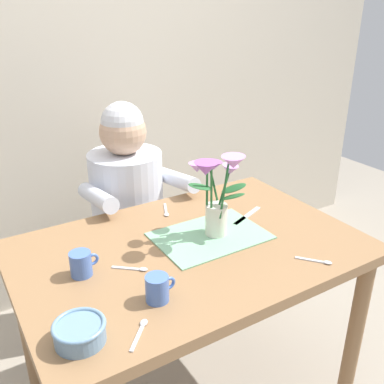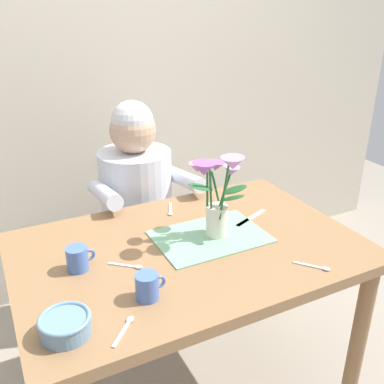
% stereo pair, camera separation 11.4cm
% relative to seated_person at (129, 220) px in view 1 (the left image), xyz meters
% --- Properties ---
extents(wood_panel_backdrop, '(4.00, 0.10, 2.50)m').
position_rel_seated_person_xyz_m(wood_panel_backdrop, '(-0.03, 0.43, 0.69)').
color(wood_panel_backdrop, beige).
rests_on(wood_panel_backdrop, ground_plane).
extents(dining_table, '(1.20, 0.80, 0.74)m').
position_rel_seated_person_xyz_m(dining_table, '(-0.03, -0.62, 0.08)').
color(dining_table, olive).
rests_on(dining_table, ground_plane).
extents(seated_person, '(0.45, 0.47, 1.14)m').
position_rel_seated_person_xyz_m(seated_person, '(0.00, 0.00, 0.00)').
color(seated_person, '#4C4C56').
rests_on(seated_person, ground_plane).
extents(striped_placemat, '(0.40, 0.28, 0.00)m').
position_rel_seated_person_xyz_m(striped_placemat, '(0.07, -0.60, 0.18)').
color(striped_placemat, '#7AB289').
rests_on(striped_placemat, dining_table).
extents(flower_vase, '(0.24, 0.22, 0.32)m').
position_rel_seated_person_xyz_m(flower_vase, '(0.09, -0.61, 0.36)').
color(flower_vase, silver).
rests_on(flower_vase, dining_table).
extents(ceramic_bowl, '(0.14, 0.14, 0.06)m').
position_rel_seated_person_xyz_m(ceramic_bowl, '(-0.51, -0.87, 0.21)').
color(ceramic_bowl, '#6689A8').
rests_on(ceramic_bowl, dining_table).
extents(dinner_knife, '(0.18, 0.09, 0.00)m').
position_rel_seated_person_xyz_m(dinner_knife, '(0.28, -0.54, 0.18)').
color(dinner_knife, silver).
rests_on(dinner_knife, dining_table).
extents(coffee_cup, '(0.09, 0.07, 0.08)m').
position_rel_seated_person_xyz_m(coffee_cup, '(-0.26, -0.82, 0.22)').
color(coffee_cup, '#476BB7').
rests_on(coffee_cup, dining_table).
extents(tea_cup, '(0.09, 0.07, 0.08)m').
position_rel_seated_person_xyz_m(tea_cup, '(-0.41, -0.59, 0.22)').
color(tea_cup, '#476BB7').
rests_on(tea_cup, dining_table).
extents(spoon_0, '(0.10, 0.09, 0.01)m').
position_rel_seated_person_xyz_m(spoon_0, '(-0.26, -0.65, 0.18)').
color(spoon_0, silver).
rests_on(spoon_0, dining_table).
extents(spoon_1, '(0.09, 0.10, 0.01)m').
position_rel_seated_person_xyz_m(spoon_1, '(0.28, -0.93, 0.18)').
color(spoon_1, silver).
rests_on(spoon_1, dining_table).
extents(spoon_2, '(0.09, 0.10, 0.01)m').
position_rel_seated_person_xyz_m(spoon_2, '(-0.36, -0.91, 0.18)').
color(spoon_2, silver).
rests_on(spoon_2, dining_table).
extents(spoon_3, '(0.06, 0.11, 0.01)m').
position_rel_seated_person_xyz_m(spoon_3, '(0.02, -0.34, 0.18)').
color(spoon_3, silver).
rests_on(spoon_3, dining_table).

